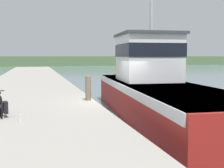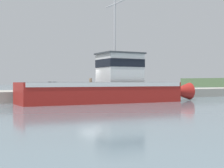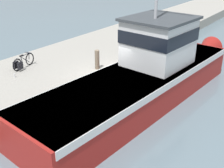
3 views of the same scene
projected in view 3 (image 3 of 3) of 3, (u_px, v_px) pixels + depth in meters
The scene contains 6 objects.
ground_plane at pixel (113, 90), 14.57m from camera, with size 320.00×320.00×0.00m, color slate.
dock_pier at pixel (61, 67), 16.37m from camera, with size 5.62×80.00×0.84m, color #A39E93.
fishing_boat_main at pixel (147, 74), 13.22m from camera, with size 4.26×14.72×8.74m.
bicycle_touring at pixel (22, 63), 14.86m from camera, with size 0.64×1.65×0.74m.
mooring_post at pixel (97, 60), 14.77m from camera, with size 0.24×0.24×1.03m, color #756651.
water_bottle_by_bike at pixel (14, 76), 13.87m from camera, with size 0.07×0.07×0.21m, color silver.
Camera 3 is at (7.63, -10.68, 6.32)m, focal length 45.00 mm.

